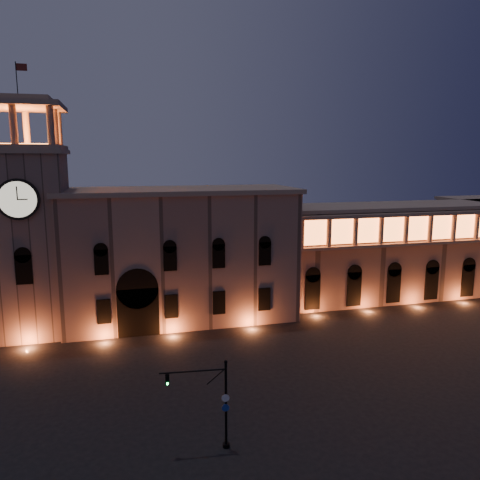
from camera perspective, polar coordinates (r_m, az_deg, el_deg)
The scene contains 5 objects.
ground at distance 46.11m, azimuth -0.81°, elevation -17.80°, with size 160.00×160.00×0.00m, color black.
government_building at distance 63.37m, azimuth -7.34°, elevation -1.73°, with size 30.80×12.80×17.60m.
clock_tower at distance 62.31m, azimuth -24.36°, elevation 0.76°, with size 9.80×9.80×32.40m.
colonnade_wing at distance 77.29m, azimuth 18.42°, elevation -1.14°, with size 40.60×11.50×14.50m.
traffic_light at distance 36.53m, azimuth -3.14°, elevation -19.21°, with size 5.07×0.85×6.97m.
Camera 1 is at (-9.56, -39.71, 21.40)m, focal length 35.00 mm.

